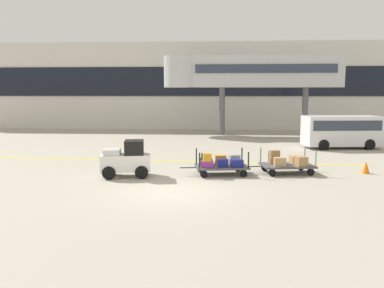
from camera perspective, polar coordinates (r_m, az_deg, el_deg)
ground_plane at (r=14.95m, az=-2.88°, el=-6.76°), size 120.00×120.00×0.00m
apron_lead_line at (r=21.40m, az=-4.29°, el=-2.43°), size 20.75×1.51×0.01m
terminal_building at (r=40.41m, az=1.48°, el=8.24°), size 50.10×2.51×8.46m
jet_bridge at (r=34.48m, az=7.43°, el=10.02°), size 14.77×3.00×6.62m
baggage_tug at (r=17.61m, az=-9.27°, el=-2.18°), size 2.25×1.52×1.58m
baggage_cart_lead at (r=17.86m, az=4.06°, el=-2.79°), size 3.08×1.76×1.10m
baggage_cart_middle at (r=18.60m, az=13.34°, el=-2.60°), size 3.08×1.76×1.10m
shuttle_van at (r=27.90m, az=20.45°, el=1.97°), size 5.00×2.47×2.10m
safety_cone_near at (r=19.75m, az=23.46°, el=-3.06°), size 0.36×0.36×0.55m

